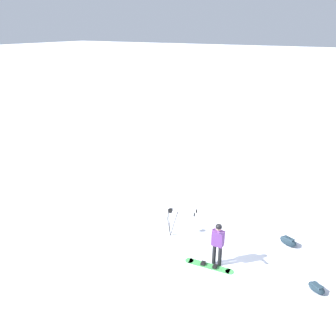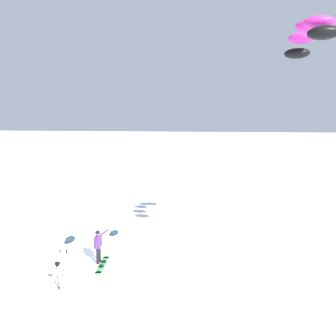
# 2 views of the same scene
# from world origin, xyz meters

# --- Properties ---
(ground_plane) EXTENTS (300.00, 300.00, 0.00)m
(ground_plane) POSITION_xyz_m (0.00, 0.00, 0.00)
(ground_plane) COLOR white
(snowboarder) EXTENTS (0.47, 0.63, 1.68)m
(snowboarder) POSITION_xyz_m (0.47, 0.61, 1.01)
(snowboarder) COLOR black
(snowboarder) RESTS_ON ground_plane
(snowboard) EXTENTS (1.79, 0.46, 0.10)m
(snowboard) POSITION_xyz_m (0.64, 0.85, 0.02)
(snowboard) COLOR #3F994C
(snowboard) RESTS_ON ground_plane
(gear_bag_large) EXTENTS (0.75, 0.52, 0.35)m
(gear_bag_large) POSITION_xyz_m (-1.46, -1.88, 0.18)
(gear_bag_large) COLOR #192833
(gear_bag_large) RESTS_ON ground_plane
(camera_tripod) EXTENTS (0.48, 0.52, 1.23)m
(camera_tripod) POSITION_xyz_m (2.82, -0.15, 0.89)
(camera_tripod) COLOR #262628
(camera_tripod) RESTS_ON ground_plane
(gear_bag_small) EXTENTS (0.69, 0.62, 0.25)m
(gear_bag_small) POSITION_xyz_m (-2.84, 0.24, 0.13)
(gear_bag_small) COLOR #192833
(gear_bag_small) RESTS_ON ground_plane
(ski_poles) EXTENTS (0.32, 0.33, 1.25)m
(ski_poles) POSITION_xyz_m (1.85, -0.41, 0.83)
(ski_poles) COLOR gray
(ski_poles) RESTS_ON ground_plane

